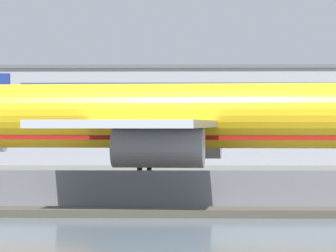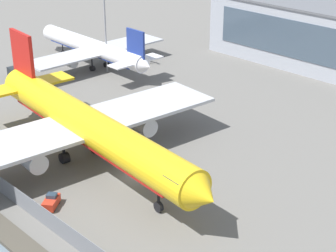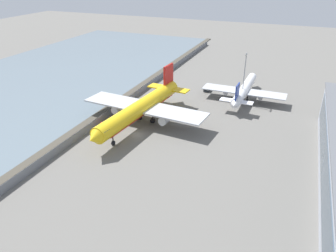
% 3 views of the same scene
% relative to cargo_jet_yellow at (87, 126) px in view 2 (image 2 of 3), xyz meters
% --- Properties ---
extents(ground_plane, '(500.00, 500.00, 0.00)m').
position_rel_cargo_jet_yellow_xyz_m(ground_plane, '(8.09, 1.88, -6.30)').
color(ground_plane, '#66635E').
extents(shoreline_seawall, '(320.00, 3.00, 0.50)m').
position_rel_cargo_jet_yellow_xyz_m(shoreline_seawall, '(8.09, -18.62, -6.05)').
color(shoreline_seawall, '#474238').
rests_on(shoreline_seawall, ground).
extents(perimeter_fence, '(280.00, 0.10, 2.69)m').
position_rel_cargo_jet_yellow_xyz_m(perimeter_fence, '(8.09, -14.12, -4.95)').
color(perimeter_fence, slate).
rests_on(perimeter_fence, ground).
extents(cargo_jet_yellow, '(54.23, 46.47, 16.49)m').
position_rel_cargo_jet_yellow_xyz_m(cargo_jet_yellow, '(0.00, 0.00, 0.00)').
color(cargo_jet_yellow, yellow).
rests_on(cargo_jet_yellow, ground).
extents(passenger_jet_white, '(39.84, 34.00, 11.61)m').
position_rel_cargo_jet_yellow_xyz_m(passenger_jet_white, '(-36.76, 29.04, -1.86)').
color(passenger_jet_white, white).
rests_on(passenger_jet_white, ground).
extents(baggage_tug, '(3.22, 3.51, 1.80)m').
position_rel_cargo_jet_yellow_xyz_m(baggage_tug, '(6.54, -11.09, -5.49)').
color(baggage_tug, red).
rests_on(baggage_tug, ground).
extents(ops_van, '(5.26, 2.25, 2.48)m').
position_rel_cargo_jet_yellow_xyz_m(ops_van, '(-41.73, 12.01, -5.02)').
color(ops_van, '#1E2328').
rests_on(ops_van, ground).
extents(apron_light_mast_apron_west, '(3.20, 0.40, 20.76)m').
position_rel_cargo_jet_yellow_xyz_m(apron_light_mast_apron_west, '(-32.12, 29.07, 5.36)').
color(apron_light_mast_apron_west, gray).
rests_on(apron_light_mast_apron_west, ground).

